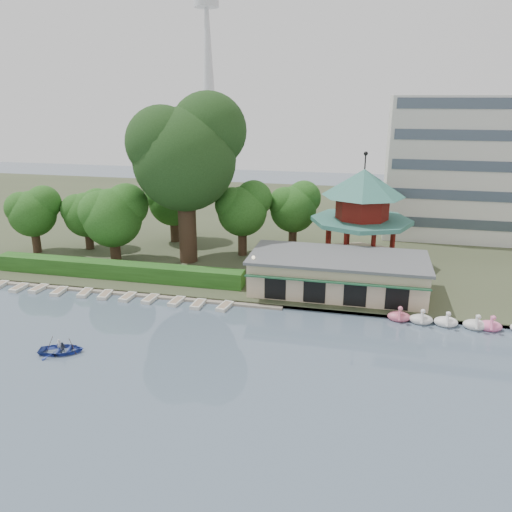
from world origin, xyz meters
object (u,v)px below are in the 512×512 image
(boathouse, at_px, (338,273))
(rowboat_with_passengers, at_px, (61,347))
(dock, at_px, (128,292))
(big_tree, at_px, (186,151))
(pavilion, at_px, (362,207))

(boathouse, height_order, rowboat_with_passengers, boathouse)
(dock, distance_m, big_tree, 18.10)
(rowboat_with_passengers, bearing_deg, boathouse, 40.00)
(boathouse, relative_size, pavilion, 1.38)
(big_tree, distance_m, rowboat_with_passengers, 27.89)
(dock, xyz_separation_m, rowboat_with_passengers, (0.58, -13.21, 0.41))
(big_tree, bearing_deg, dock, -106.06)
(pavilion, xyz_separation_m, rowboat_with_passengers, (-23.42, -28.01, -6.96))
(dock, distance_m, pavilion, 29.14)
(rowboat_with_passengers, bearing_deg, dock, 92.49)
(boathouse, bearing_deg, pavilion, 78.72)
(boathouse, xyz_separation_m, rowboat_with_passengers, (-21.42, -17.98, -1.84))
(boathouse, bearing_deg, rowboat_with_passengers, -140.00)
(pavilion, height_order, rowboat_with_passengers, pavilion)
(rowboat_with_passengers, bearing_deg, big_tree, 83.89)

